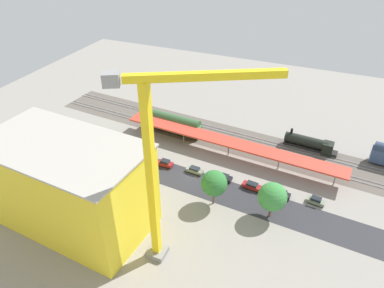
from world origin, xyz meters
name	(u,v)px	position (x,y,z in m)	size (l,w,h in m)	color
ground_plane	(190,175)	(0.00, 0.00, 0.00)	(177.03, 177.03, 0.00)	gray
rail_bed	(217,135)	(0.00, -20.91, 0.00)	(110.65, 14.39, 0.01)	#5B544C
street_asphalt	(187,180)	(0.00, 2.19, 0.00)	(110.65, 9.00, 0.01)	#2D2D33
track_rails	(217,135)	(0.00, -20.91, 0.18)	(110.34, 16.31, 0.12)	#9E9EA8
platform_canopy_near	(229,142)	(-6.25, -12.44, 4.31)	(63.14, 9.81, 4.56)	#C63D2D
locomotive	(311,144)	(-26.97, -24.11, 1.87)	(14.95, 3.94, 5.24)	black
freight_coach_far	(174,123)	(13.08, -17.72, 3.07)	(18.27, 4.47, 5.88)	black
parked_car_0	(316,201)	(-31.14, -1.58, 0.78)	(4.29, 2.21, 1.78)	black
parked_car_1	(281,194)	(-23.35, -0.77, 0.78)	(4.22, 1.98, 1.78)	black
parked_car_2	(252,186)	(-16.09, -1.00, 0.75)	(4.93, 2.39, 1.67)	black
parked_car_3	(224,178)	(-8.69, -1.44, 0.71)	(4.18, 2.01, 1.60)	black
parked_car_4	(195,170)	(-0.72, -1.37, 0.72)	(4.61, 2.11, 1.63)	black
parked_car_5	(165,163)	(7.61, -0.98, 0.81)	(4.08, 1.94, 1.84)	black
construction_building	(69,185)	(17.02, 24.10, 9.61)	(33.11, 17.84, 19.22)	yellow
construction_roof_slab	(59,146)	(17.02, 24.10, 19.42)	(33.71, 18.44, 0.40)	#ADA89E
tower_crane	(162,162)	(-5.68, 24.74, 22.65)	(24.12, 13.89, 38.44)	gray
box_truck_0	(91,170)	(23.39, 10.04, 1.61)	(8.46, 3.67, 3.28)	black
street_tree_0	(99,154)	(22.32, 7.28, 5.11)	(4.25, 4.25, 7.28)	brown
street_tree_1	(70,148)	(31.08, 7.70, 4.97)	(5.36, 5.36, 7.67)	brown
street_tree_2	(272,197)	(-22.15, 6.68, 5.76)	(6.34, 6.34, 8.94)	brown
street_tree_3	(214,183)	(-9.17, 7.66, 6.07)	(5.99, 5.99, 9.08)	brown
traffic_light	(105,156)	(20.82, 6.77, 4.54)	(0.50, 0.36, 6.88)	#333333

